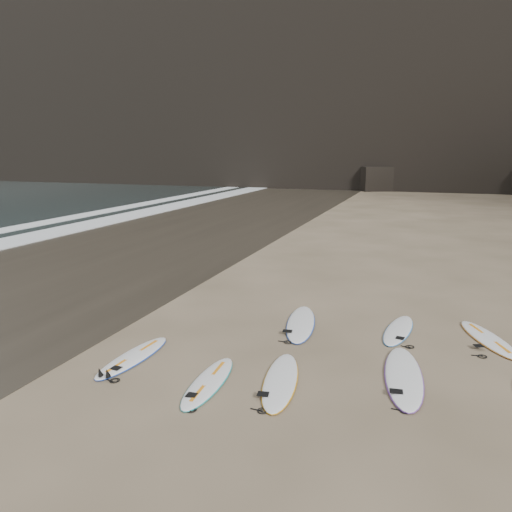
% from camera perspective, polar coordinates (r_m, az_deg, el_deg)
% --- Properties ---
extents(ground, '(240.00, 240.00, 0.00)m').
position_cam_1_polar(ground, '(9.82, 19.27, -14.14)').
color(ground, '#897559').
rests_on(ground, ground).
extents(wet_sand, '(12.00, 200.00, 0.01)m').
position_cam_1_polar(wet_sand, '(23.16, -14.58, 1.20)').
color(wet_sand, '#383026').
rests_on(wet_sand, ground).
extents(foam_near, '(2.20, 200.00, 0.05)m').
position_cam_1_polar(foam_near, '(26.59, -24.51, 1.91)').
color(foam_near, white).
rests_on(foam_near, ground).
extents(surfboard_0, '(0.66, 2.25, 0.08)m').
position_cam_1_polar(surfboard_0, '(9.51, -5.45, -14.10)').
color(surfboard_0, white).
rests_on(surfboard_0, ground).
extents(surfboard_1, '(1.00, 2.53, 0.09)m').
position_cam_1_polar(surfboard_1, '(9.53, 2.82, -13.98)').
color(surfboard_1, white).
rests_on(surfboard_1, ground).
extents(surfboard_2, '(0.97, 2.85, 0.10)m').
position_cam_1_polar(surfboard_2, '(10.07, 16.52, -12.95)').
color(surfboard_2, white).
rests_on(surfboard_2, ground).
extents(surfboard_5, '(1.11, 2.77, 0.10)m').
position_cam_1_polar(surfboard_5, '(12.42, 5.14, -7.63)').
color(surfboard_5, white).
rests_on(surfboard_5, ground).
extents(surfboard_6, '(0.80, 2.28, 0.08)m').
position_cam_1_polar(surfboard_6, '(12.42, 15.97, -8.10)').
color(surfboard_6, white).
rests_on(surfboard_6, ground).
extents(surfboard_7, '(1.44, 2.43, 0.09)m').
position_cam_1_polar(surfboard_7, '(12.56, 25.04, -8.56)').
color(surfboard_7, white).
rests_on(surfboard_7, ground).
extents(surfboard_11, '(0.67, 2.36, 0.08)m').
position_cam_1_polar(surfboard_11, '(10.80, -13.84, -11.09)').
color(surfboard_11, white).
rests_on(surfboard_11, ground).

